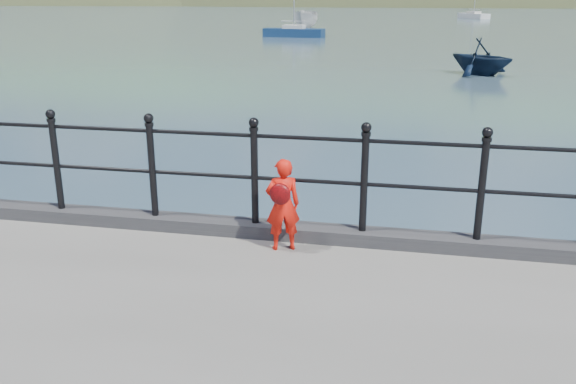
% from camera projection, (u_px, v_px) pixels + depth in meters
% --- Properties ---
extents(ground, '(600.00, 600.00, 0.00)m').
position_uv_depth(ground, '(309.00, 312.00, 7.24)').
color(ground, '#2D4251').
rests_on(ground, ground).
extents(kerb, '(60.00, 0.30, 0.15)m').
position_uv_depth(kerb, '(308.00, 232.00, 6.77)').
color(kerb, '#28282B').
rests_on(kerb, quay).
extents(railing, '(18.11, 0.11, 1.20)m').
position_uv_depth(railing, '(309.00, 168.00, 6.53)').
color(railing, black).
rests_on(railing, kerb).
extents(far_shore, '(830.00, 200.00, 156.00)m').
position_uv_depth(far_shore, '(514.00, 65.00, 229.92)').
color(far_shore, '#333A21').
rests_on(far_shore, ground).
extents(child, '(0.42, 0.36, 1.00)m').
position_uv_depth(child, '(283.00, 204.00, 6.37)').
color(child, red).
rests_on(child, quay).
extents(launch_white, '(2.11, 5.36, 2.06)m').
position_uv_depth(launch_white, '(306.00, 21.00, 58.01)').
color(launch_white, silver).
rests_on(launch_white, ground).
extents(launch_navy, '(4.14, 4.09, 1.65)m').
position_uv_depth(launch_navy, '(481.00, 57.00, 27.71)').
color(launch_navy, black).
rests_on(launch_navy, ground).
extents(sailboat_port, '(5.20, 2.10, 7.49)m').
position_uv_depth(sailboat_port, '(294.00, 33.00, 51.41)').
color(sailboat_port, navy).
rests_on(sailboat_port, ground).
extents(sailboat_deep, '(4.29, 5.55, 8.24)m').
position_uv_depth(sailboat_deep, '(474.00, 16.00, 87.74)').
color(sailboat_deep, silver).
rests_on(sailboat_deep, ground).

